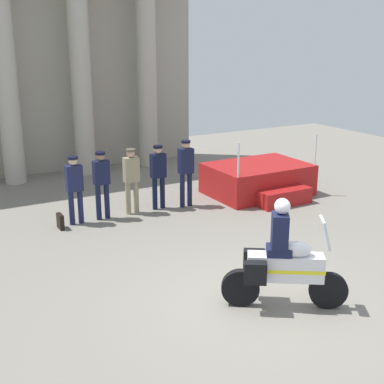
% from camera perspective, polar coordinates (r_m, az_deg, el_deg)
% --- Properties ---
extents(ground_plane, '(28.00, 28.00, 0.00)m').
position_cam_1_polar(ground_plane, '(9.26, 6.95, -11.69)').
color(ground_plane, gray).
extents(colonnade_backdrop, '(10.86, 1.49, 7.34)m').
position_cam_1_polar(colonnade_backdrop, '(17.43, -16.31, 14.26)').
color(colonnade_backdrop, '#A49F91').
rests_on(colonnade_backdrop, ground_plane).
extents(reviewing_stand, '(2.76, 2.46, 1.77)m').
position_cam_1_polar(reviewing_stand, '(15.10, 7.28, 1.29)').
color(reviewing_stand, '#A51919').
rests_on(reviewing_stand, ground_plane).
extents(officer_in_row_0, '(0.38, 0.24, 1.66)m').
position_cam_1_polar(officer_in_row_0, '(12.76, -12.59, 0.77)').
color(officer_in_row_0, '#191E42').
rests_on(officer_in_row_0, ground_plane).
extents(officer_in_row_1, '(0.38, 0.24, 1.69)m').
position_cam_1_polar(officer_in_row_1, '(12.97, -9.76, 1.30)').
color(officer_in_row_1, '#141938').
rests_on(officer_in_row_1, ground_plane).
extents(officer_in_row_2, '(0.38, 0.24, 1.68)m').
position_cam_1_polar(officer_in_row_2, '(13.29, -6.57, 1.74)').
color(officer_in_row_2, gray).
rests_on(officer_in_row_2, ground_plane).
extents(officer_in_row_3, '(0.38, 0.24, 1.69)m').
position_cam_1_polar(officer_in_row_3, '(13.59, -3.67, 2.18)').
color(officer_in_row_3, black).
rests_on(officer_in_row_3, ground_plane).
extents(officer_in_row_4, '(0.38, 0.24, 1.78)m').
position_cam_1_polar(officer_in_row_4, '(13.74, -0.66, 2.62)').
color(officer_in_row_4, '#141938').
rests_on(officer_in_row_4, ground_plane).
extents(motorcycle_with_rider, '(1.81, 1.29, 1.90)m').
position_cam_1_polar(motorcycle_with_rider, '(8.82, 9.63, -7.56)').
color(motorcycle_with_rider, black).
rests_on(motorcycle_with_rider, ground_plane).
extents(briefcase_on_ground, '(0.10, 0.32, 0.36)m').
position_cam_1_polar(briefcase_on_ground, '(12.75, -14.06, -3.11)').
color(briefcase_on_ground, black).
rests_on(briefcase_on_ground, ground_plane).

